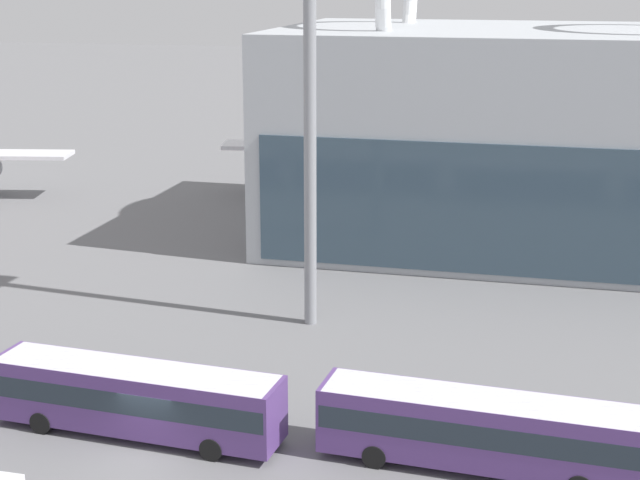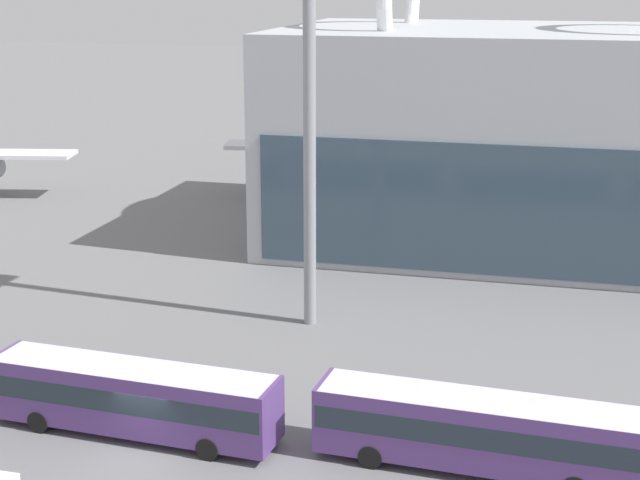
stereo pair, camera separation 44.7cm
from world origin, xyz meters
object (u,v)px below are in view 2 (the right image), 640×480
object	(u,v)px
shuttle_bus_3	(476,428)
floodlight_mast	(309,28)
airliner_at_gate_far	(452,135)
shuttle_bus_2	(133,395)

from	to	relation	value
shuttle_bus_3	floodlight_mast	size ratio (longest dim) A/B	0.53
airliner_at_gate_far	shuttle_bus_3	xyz separation A→B (m)	(7.16, -50.16, -3.64)
shuttle_bus_2	floodlight_mast	world-z (taller)	floodlight_mast
shuttle_bus_3	floodlight_mast	distance (m)	23.65
shuttle_bus_2	floodlight_mast	bearing A→B (deg)	79.86
shuttle_bus_2	floodlight_mast	distance (m)	21.70
airliner_at_gate_far	floodlight_mast	size ratio (longest dim) A/B	1.62
airliner_at_gate_far	shuttle_bus_3	bearing A→B (deg)	178.36
airliner_at_gate_far	floodlight_mast	distance (m)	37.15
shuttle_bus_2	floodlight_mast	size ratio (longest dim) A/B	0.53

